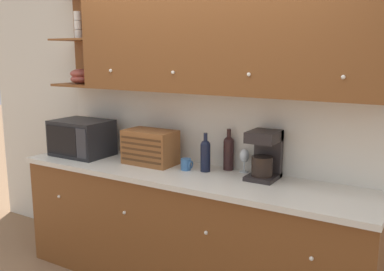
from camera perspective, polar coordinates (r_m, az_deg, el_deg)
name	(u,v)px	position (r m, az deg, el deg)	size (l,w,h in m)	color
ground_plane	(205,269)	(3.83, 1.72, -17.40)	(24.00, 24.00, 0.00)	#896647
wall_back	(208,118)	(3.43, 2.09, 2.29)	(5.21, 0.06, 2.60)	beige
counter_unit	(186,230)	(3.39, -0.82, -12.52)	(2.83, 0.63, 0.93)	brown
backsplash_panel	(205,128)	(3.41, 1.79, 1.05)	(2.81, 0.01, 0.59)	silver
upper_cabinets	(216,35)	(3.15, 3.19, 13.28)	(2.81, 0.35, 0.84)	brown
microwave	(82,138)	(3.85, -14.48, -0.29)	(0.49, 0.37, 0.31)	black
mug	(132,151)	(3.78, -8.03, -2.02)	(0.10, 0.09, 0.09)	#38669E
bread_box	(150,147)	(3.46, -5.59, -1.55)	(0.42, 0.25, 0.28)	brown
mug_blue_second	(186,164)	(3.28, -0.79, -3.86)	(0.09, 0.08, 0.09)	#38669E
wine_bottle	(205,154)	(3.22, 1.80, -2.49)	(0.08, 0.08, 0.30)	black
second_wine_bottle	(229,151)	(3.28, 4.90, -2.13)	(0.08, 0.08, 0.32)	black
wine_glass	(244,157)	(3.22, 6.99, -2.80)	(0.07, 0.07, 0.18)	silver
coffee_maker	(265,154)	(3.08, 9.68, -2.47)	(0.20, 0.24, 0.35)	black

